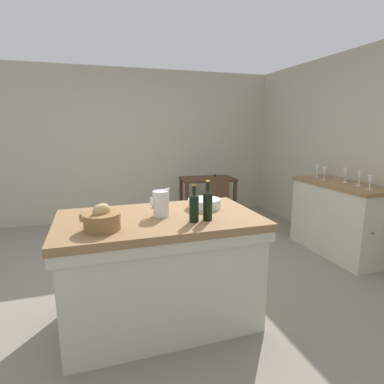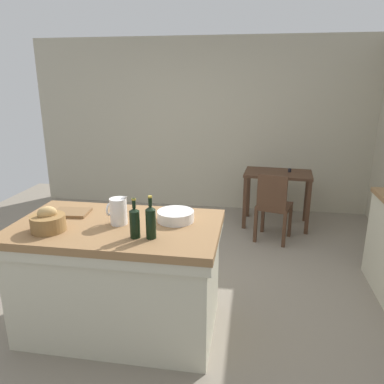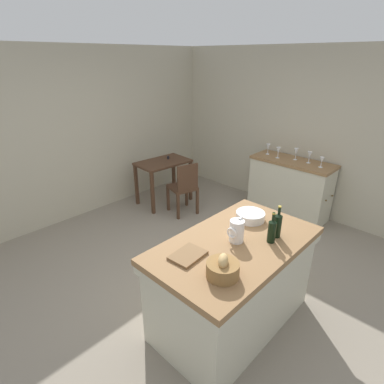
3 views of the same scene
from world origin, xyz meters
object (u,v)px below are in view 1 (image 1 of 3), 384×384
object	(u,v)px
writing_desk	(207,185)
wine_bottle_dark	(208,204)
bread_basket	(102,220)
wine_bottle_amber	(194,207)
island_table	(160,265)
wine_glass_right	(325,171)
cutting_board	(100,215)
pitcher	(161,203)
wine_glass_left	(360,176)
wine_glass_far_left	(370,180)
side_cabinet	(337,218)
wine_glass_middle	(346,173)
wine_glass_far_right	(317,169)
wash_bowl	(204,203)
wooden_chair	(216,202)

from	to	relation	value
writing_desk	wine_bottle_dark	size ratio (longest dim) A/B	3.04
bread_basket	wine_bottle_amber	xyz separation A→B (m)	(0.67, -0.02, 0.05)
island_table	wine_bottle_dark	distance (m)	0.68
wine_glass_right	cutting_board	bearing A→B (deg)	-164.25
pitcher	wine_glass_left	xyz separation A→B (m)	(2.51, 0.49, 0.03)
pitcher	wine_glass_far_left	xyz separation A→B (m)	(2.44, 0.27, 0.02)
bread_basket	wine_bottle_amber	bearing A→B (deg)	-1.29
wine_glass_far_left	wine_glass_right	distance (m)	0.69
side_cabinet	bread_basket	distance (m)	3.11
cutting_board	wine_glass_middle	bearing A→B (deg)	10.71
cutting_board	wine_glass_far_right	distance (m)	3.12
wash_bowl	wine_glass_far_left	xyz separation A→B (m)	(2.02, 0.14, 0.08)
side_cabinet	bread_basket	bearing A→B (deg)	-162.39
wine_glass_far_left	wine_glass_far_right	size ratio (longest dim) A/B	0.89
pitcher	wash_bowl	bearing A→B (deg)	17.62
side_cabinet	wine_glass_right	bearing A→B (deg)	103.04
wine_bottle_dark	wine_glass_far_right	world-z (taller)	wine_bottle_dark
wash_bowl	writing_desk	bearing A→B (deg)	68.75
wooden_chair	wine_bottle_dark	bearing A→B (deg)	-113.88
writing_desk	wine_bottle_amber	xyz separation A→B (m)	(-1.15, -2.77, 0.40)
wine_glass_left	wine_glass_middle	bearing A→B (deg)	87.50
wine_glass_right	side_cabinet	bearing A→B (deg)	-76.96
wine_glass_far_right	wine_bottle_amber	bearing A→B (deg)	-148.13
island_table	wine_glass_far_left	size ratio (longest dim) A/B	10.18
wine_glass_right	wine_glass_middle	bearing A→B (deg)	-65.86
wine_glass_far_right	wine_bottle_dark	bearing A→B (deg)	-147.02
wine_glass_far_left	bread_basket	bearing A→B (deg)	-170.55
wine_glass_right	wine_glass_far_right	xyz separation A→B (m)	(0.07, 0.22, 0.00)
wash_bowl	island_table	bearing A→B (deg)	-162.01
wine_bottle_dark	wine_glass_middle	size ratio (longest dim) A/B	1.69
side_cabinet	wine_bottle_dark	size ratio (longest dim) A/B	4.18
island_table	pitcher	size ratio (longest dim) A/B	6.46
wine_glass_left	wine_glass_far_right	size ratio (longest dim) A/B	1.00
side_cabinet	cutting_board	distance (m)	3.02
bread_basket	pitcher	bearing A→B (deg)	24.95
island_table	wine_bottle_dark	size ratio (longest dim) A/B	5.14
writing_desk	wine_glass_left	world-z (taller)	wine_glass_left
writing_desk	bread_basket	distance (m)	3.32
island_table	wine_bottle_dark	xyz separation A→B (m)	(0.33, -0.21, 0.55)
wooden_chair	side_cabinet	bearing A→B (deg)	-46.27
writing_desk	wine_glass_far_left	world-z (taller)	wine_glass_far_left
wooden_chair	wine_glass_middle	size ratio (longest dim) A/B	4.87
wine_bottle_amber	wine_glass_right	world-z (taller)	wine_bottle_amber
side_cabinet	pitcher	distance (m)	2.63
wooden_chair	wine_bottle_dark	world-z (taller)	wine_bottle_dark
pitcher	wine_glass_right	distance (m)	2.59
wine_glass_right	writing_desk	bearing A→B (deg)	123.65
bread_basket	wine_glass_right	distance (m)	3.10
wine_glass_far_left	wine_glass_right	world-z (taller)	wine_glass_right
pitcher	wine_glass_far_right	xyz separation A→B (m)	(2.48, 1.18, 0.03)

